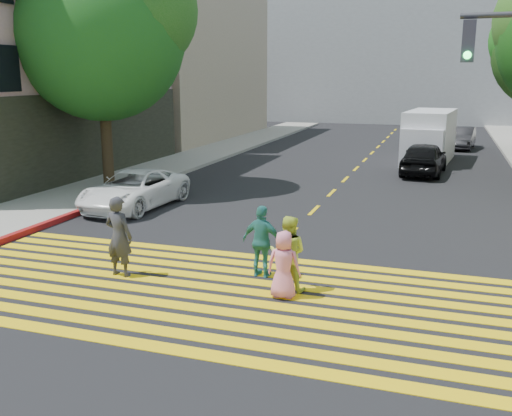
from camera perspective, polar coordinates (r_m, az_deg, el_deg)
The scene contains 17 objects.
ground at distance 10.44m, azimuth -5.29°, elevation -11.09°, with size 120.00×120.00×0.00m, color black.
sidewalk_left at distance 33.37m, azimuth -3.61°, elevation 5.83°, with size 3.00×40.00×0.15m, color gray.
curb_red at distance 18.70m, azimuth -17.44°, elevation -0.46°, with size 0.20×8.00×0.16m, color maroon.
crosswalk at distance 11.52m, azimuth -2.73°, elevation -8.63°, with size 13.40×5.30×0.01m.
lane_line at distance 31.73m, azimuth 11.19°, elevation 5.11°, with size 0.12×34.40×0.01m.
building_left_tan at distance 41.75m, azimuth -10.41°, elevation 13.87°, with size 12.00×16.00×10.00m, color tan.
backdrop_block at distance 56.86m, azimuth 14.90°, elevation 14.39°, with size 30.00×8.00×12.00m, color gray.
tree_left at distance 22.53m, azimuth -15.09°, elevation 17.13°, with size 7.31×7.00×8.94m.
pedestrian_man at distance 12.64m, azimuth -13.55°, elevation -2.79°, with size 0.65×0.42×1.77m, color #313138.
pedestrian_woman at distance 11.52m, azimuth 3.21°, elevation -4.56°, with size 0.76×0.59×1.56m, color #C3D943.
pedestrian_child at distance 11.16m, azimuth 2.78°, elevation -5.68°, with size 0.66×0.43×1.36m, color pink.
pedestrian_extra at distance 12.27m, azimuth 0.63°, elevation -3.37°, with size 0.92×0.38×1.58m, color teal.
white_sedan at distance 19.20m, azimuth -12.05°, elevation 1.83°, with size 2.04×4.43×1.23m, color white.
dark_car_near at distance 26.29m, azimuth 16.44°, elevation 4.81°, with size 1.72×4.27×1.45m, color black.
silver_car at distance 39.03m, azimuth 18.03°, elevation 7.12°, with size 1.82×4.47×1.30m, color gray.
dark_car_parked at distance 36.48m, azimuth 19.83°, elevation 6.61°, with size 1.37×3.94×1.30m, color black.
white_van at distance 30.13m, azimuth 16.88°, elevation 6.71°, with size 2.58×5.63×2.57m.
Camera 1 is at (3.88, -8.70, 4.26)m, focal length 40.00 mm.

